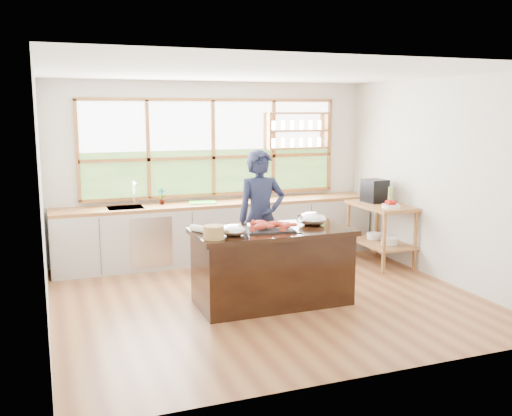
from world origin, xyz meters
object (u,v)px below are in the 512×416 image
island (272,266)px  cook (261,218)px  espresso_machine (375,191)px  wicker_basket (214,232)px

island → cook: bearing=78.9°
island → cook: cook is taller
island → espresso_machine: espresso_machine is taller
espresso_machine → cook: bearing=-171.9°
cook → wicker_basket: size_ratio=7.81×
espresso_machine → wicker_basket: 3.35m
cook → espresso_machine: size_ratio=5.13×
island → cook: 0.88m
espresso_machine → island: bearing=-156.2°
island → espresso_machine: 2.62m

